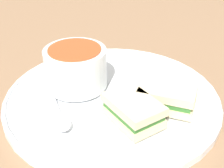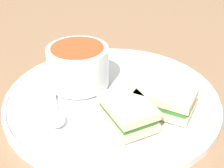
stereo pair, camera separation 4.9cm
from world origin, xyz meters
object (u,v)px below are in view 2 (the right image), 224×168
(sandwich_half_far, at_px, (165,100))
(soup_bowl, at_px, (78,65))
(sandwich_half_near, at_px, (127,112))
(spoon, at_px, (56,117))

(sandwich_half_far, bearing_deg, soup_bowl, 82.36)
(sandwich_half_near, bearing_deg, spoon, 109.00)
(spoon, bearing_deg, sandwich_half_near, 74.36)
(sandwich_half_near, height_order, sandwich_half_far, same)
(sandwich_half_near, distance_m, sandwich_half_far, 0.06)
(sandwich_half_near, xyz_separation_m, sandwich_half_far, (0.05, -0.04, 0.00))
(spoon, relative_size, sandwich_half_far, 1.11)
(soup_bowl, distance_m, sandwich_half_near, 0.13)
(soup_bowl, bearing_deg, sandwich_half_far, -97.64)
(spoon, relative_size, sandwich_half_near, 0.98)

